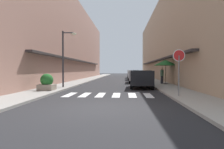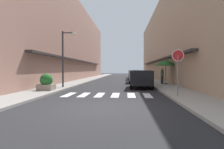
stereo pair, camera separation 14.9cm
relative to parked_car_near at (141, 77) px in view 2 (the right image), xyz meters
name	(u,v)px [view 2 (the right image)]	position (x,y,z in m)	size (l,w,h in m)	color
ground_plane	(118,81)	(-2.38, 11.11, -0.92)	(109.49, 109.49, 0.00)	#232326
sidewalk_left	(86,80)	(-6.93, 11.11, -0.86)	(2.25, 69.67, 0.12)	gray
sidewalk_right	(151,80)	(2.18, 11.11, -0.86)	(2.25, 69.67, 0.12)	#9E998E
building_row_left	(64,42)	(-10.55, 12.60, 4.82)	(5.50, 46.79, 11.48)	#A87A6B
building_row_right	(175,42)	(5.80, 12.60, 4.65)	(5.50, 46.79, 11.14)	tan
crosswalk	(108,95)	(-2.38, -4.80, -0.92)	(5.20, 2.20, 0.01)	silver
parked_car_near	(141,77)	(0.00, 0.00, 0.00)	(1.98, 4.22, 1.47)	black
parked_car_mid	(137,75)	(0.00, 6.87, 0.00)	(1.89, 4.48, 1.47)	silver
parked_car_far	(135,74)	(0.00, 13.10, 0.00)	(1.93, 4.55, 1.47)	silver
parked_car_distant	(133,73)	(0.00, 19.84, 0.00)	(1.85, 4.39, 1.47)	silver
round_street_sign	(178,60)	(1.48, -5.90, 1.10)	(0.65, 0.07, 2.49)	slate
street_lamp	(65,52)	(-6.18, -0.87, 2.03)	(1.19, 0.28, 4.54)	#38383D
cafe_umbrella	(166,63)	(2.62, 3.18, 1.29)	(2.32, 2.32, 2.38)	#262626
planter_corner	(46,83)	(-6.78, -3.30, -0.29)	(1.03, 1.03, 1.14)	gray
pedestrian_walking_near	(162,75)	(2.37, 3.71, 0.03)	(0.34, 0.34, 1.59)	#282B33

